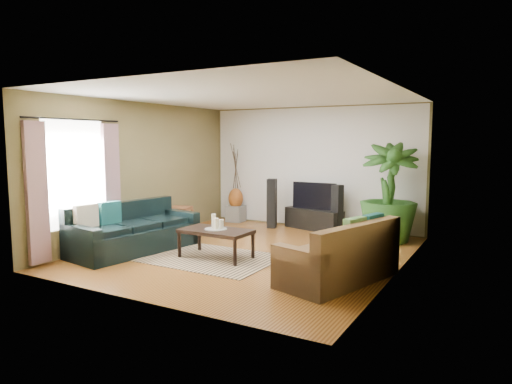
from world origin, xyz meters
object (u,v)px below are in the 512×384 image
Objects in this scene: sofa_left at (135,228)px; coffee_table at (216,244)px; television at (314,196)px; tv_stand at (314,219)px; speaker_right at (337,209)px; potted_plant at (389,192)px; vase at (236,198)px; speaker_left at (272,203)px; side_table at (178,220)px; pedestal at (236,214)px; sofa_right at (338,251)px.

sofa_left is 1.92× the size of coffee_table.
coffee_table is 1.18× the size of television.
speaker_right is at bearing 3.13° from tv_stand.
potted_plant is 3.77m from vase.
sofa_left is 3.96m from television.
speaker_left reaches higher than side_table.
pedestal is 0.78× the size of vase.
sofa_right reaches higher than vase.
tv_stand is 2.95m from side_table.
sofa_left is 3.41m from vase.
television is 2.03m from vase.
potted_plant is (1.70, -0.41, 0.73)m from tv_stand.
sofa_left is at bearing -71.25° from sofa_right.
coffee_table is at bearing -99.04° from television.
tv_stand is at bearing 0.00° from television.
speaker_right reaches higher than tv_stand.
speaker_left is at bearing -122.25° from sofa_right.
coffee_table is 2.85m from speaker_left.
tv_stand is 2.75× the size of vase.
tv_stand is 2.50× the size of side_table.
sofa_left and sofa_right have the same top height.
speaker_left is at bearing -13.71° from vase.
vase is at bearing 117.28° from coffee_table.
side_table is at bearing -137.99° from speaker_right.
speaker_right is at bearing -143.46° from sofa_right.
speaker_right is 1.89× the size of side_table.
potted_plant is at bearing 17.43° from side_table.
sofa_right is 4.97m from vase.
pedestal is 0.37m from vase.
side_table reaches higher than tv_stand.
coffee_table is 3.46m from vase.
pedestal is at bearing 180.00° from television.
sofa_left is 3.32m from speaker_left.
pedestal is at bearing 173.75° from potted_plant.
pedestal is at bearing 77.11° from side_table.
coffee_table is at bearing -63.52° from vase.
speaker_left is at bearing 99.12° from coffee_table.
sofa_left is 4.60× the size of vase.
television is at bearing -21.89° from sofa_left.
potted_plant is (3.70, 3.00, 0.54)m from sofa_left.
speaker_right is 2.66× the size of pedestal.
speaker_left is 1.49m from speaker_right.
side_table is (-0.39, -1.70, -0.29)m from vase.
tv_stand is at bearing -135.71° from sofa_right.
speaker_right is 2.61m from vase.
speaker_left is at bearing -13.71° from pedestal.
side_table is at bearing 145.11° from coffee_table.
television reaches higher than speaker_right.
sofa_left reaches higher than vase.
pedestal is at bearing 149.59° from speaker_left.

